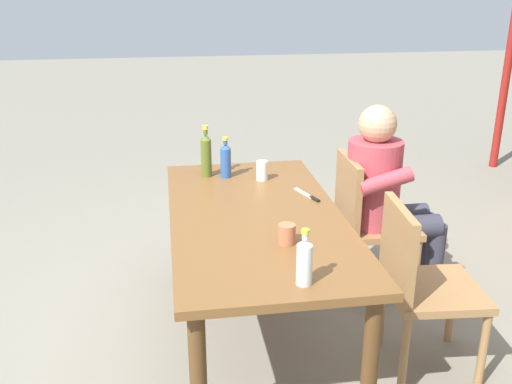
% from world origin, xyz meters
% --- Properties ---
extents(ground_plane, '(24.00, 24.00, 0.00)m').
position_xyz_m(ground_plane, '(0.00, 0.00, 0.00)').
color(ground_plane, gray).
extents(dining_table, '(1.73, 0.87, 0.72)m').
position_xyz_m(dining_table, '(0.00, 0.00, 0.64)').
color(dining_table, brown).
rests_on(dining_table, ground_plane).
extents(chair_far_left, '(0.45, 0.45, 0.87)m').
position_xyz_m(chair_far_left, '(-0.39, 0.74, 0.49)').
color(chair_far_left, '#A37547').
rests_on(chair_far_left, ground_plane).
extents(chair_far_right, '(0.47, 0.47, 0.87)m').
position_xyz_m(chair_far_right, '(0.38, 0.74, 0.49)').
color(chair_far_right, '#A37547').
rests_on(chair_far_right, ground_plane).
extents(person_in_white_shirt, '(0.47, 0.61, 1.18)m').
position_xyz_m(person_in_white_shirt, '(-0.39, 0.85, 0.66)').
color(person_in_white_shirt, '#B7424C').
rests_on(person_in_white_shirt, ground_plane).
extents(bottle_olive, '(0.06, 0.06, 0.31)m').
position_xyz_m(bottle_olive, '(-0.64, -0.20, 0.86)').
color(bottle_olive, '#566623').
rests_on(bottle_olive, dining_table).
extents(bottle_clear, '(0.06, 0.06, 0.23)m').
position_xyz_m(bottle_clear, '(0.74, 0.07, 0.82)').
color(bottle_clear, white).
rests_on(bottle_clear, dining_table).
extents(bottle_blue, '(0.06, 0.06, 0.25)m').
position_xyz_m(bottle_blue, '(-0.60, -0.09, 0.83)').
color(bottle_blue, '#2D56A3').
rests_on(bottle_blue, dining_table).
extents(cup_white, '(0.07, 0.07, 0.12)m').
position_xyz_m(cup_white, '(-0.52, 0.12, 0.78)').
color(cup_white, white).
rests_on(cup_white, dining_table).
extents(cup_terracotta, '(0.08, 0.08, 0.09)m').
position_xyz_m(cup_terracotta, '(0.36, 0.08, 0.77)').
color(cup_terracotta, '#BC6B47').
rests_on(cup_terracotta, dining_table).
extents(table_knife, '(0.23, 0.10, 0.01)m').
position_xyz_m(table_knife, '(-0.20, 0.33, 0.73)').
color(table_knife, silver).
rests_on(table_knife, dining_table).
extents(backpack_by_far_side, '(0.29, 0.26, 0.40)m').
position_xyz_m(backpack_by_far_side, '(-1.30, 0.10, 0.19)').
color(backpack_by_far_side, maroon).
rests_on(backpack_by_far_side, ground_plane).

